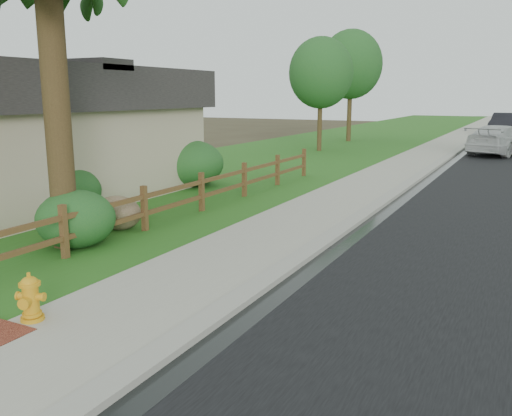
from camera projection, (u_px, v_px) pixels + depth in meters
The scene contains 16 objects.
ground at pixel (109, 367), 6.34m from camera, with size 120.00×120.00×0.00m, color #3B3120.
curb at pixel (472, 141), 36.60m from camera, with size 0.40×90.00×0.12m, color #99998B.
wet_gutter at pixel (478, 141), 36.46m from camera, with size 0.50×90.00×0.00m, color black.
sidewalk at pixel (452, 140), 37.19m from camera, with size 2.20×90.00×0.10m, color #9D9889.
grass_strip at pixel (424, 139), 38.04m from camera, with size 1.60×90.00×0.06m, color #295A19.
lawn_near at pixel (352, 137), 40.37m from camera, with size 9.00×90.00×0.04m, color #295A19.
ranch_fence at pixel (175, 198), 13.39m from camera, with size 0.12×16.92×1.10m.
fire_hydrant at pixel (31, 299), 7.35m from camera, with size 0.45×0.36×0.68m.
white_suv at pixel (501, 140), 28.40m from camera, with size 2.15×5.29×1.54m, color silver.
dark_car_far at pixel (505, 124), 41.80m from camera, with size 1.80×5.17×1.70m, color black.
boulder at pixel (118, 213), 12.70m from camera, with size 1.21×0.91×0.80m, color brown.
shrub_a at pixel (76, 219), 11.19m from camera, with size 1.61×1.61×1.21m, color #1C4E22.
shrub_b at pixel (63, 191), 13.92m from camera, with size 1.94×1.94×1.36m, color #1C4E22.
shrub_d at pixel (189, 163), 18.56m from camera, with size 2.37×2.37×1.61m, color #1C4E22.
tree_near_left at pixel (321, 73), 29.39m from camera, with size 3.50×3.50×6.20m.
tree_mid_left at pixel (351, 65), 35.40m from camera, with size 4.08×4.08×7.29m.
Camera 1 is at (4.20, -4.38, 3.13)m, focal length 38.00 mm.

